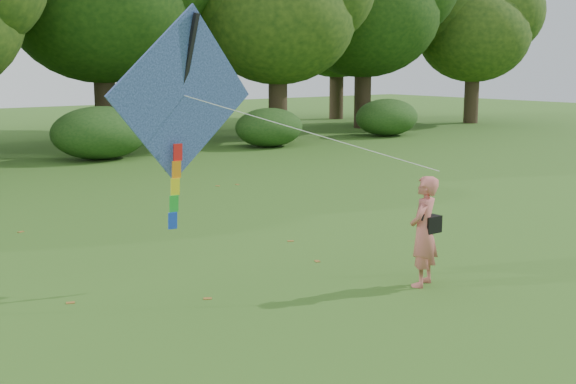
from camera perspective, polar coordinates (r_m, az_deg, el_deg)
ground at (r=10.09m, az=10.80°, el=-9.52°), size 100.00×100.00×0.00m
man_kite_flyer at (r=11.15m, az=10.66°, el=-3.07°), size 0.73×0.62×1.70m
bystander_right at (r=27.33m, az=-8.00°, el=4.68°), size 1.01×0.79×1.60m
crossbody_bag at (r=11.19m, az=11.20°, el=-2.46°), size 0.43×0.20×0.69m
flying_kite at (r=10.97m, az=-8.30°, el=7.38°), size 4.35×2.78×3.35m
tree_line at (r=30.54m, az=-21.15°, el=13.71°), size 54.70×15.30×9.48m
fallen_leaves at (r=14.43m, az=-7.95°, el=-3.41°), size 10.74×10.98×0.01m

